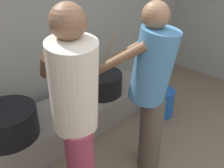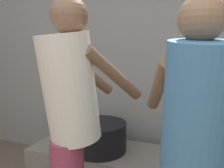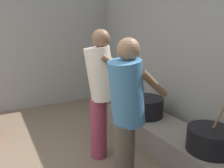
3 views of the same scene
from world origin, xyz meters
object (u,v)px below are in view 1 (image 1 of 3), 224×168
cook_in_blue_shirt (151,85)px  cooking_pot_secondary (7,123)px  cook_in_cream_shirt (76,111)px  bucket_blue_plastic (161,102)px  cooking_pot_main (101,83)px

cook_in_blue_shirt → cooking_pot_secondary: bearing=135.3°
cooking_pot_secondary → cook_in_cream_shirt: bearing=-76.6°
cook_in_cream_shirt → cook_in_blue_shirt: bearing=-5.8°
cook_in_cream_shirt → bucket_blue_plastic: size_ratio=4.66×
cooking_pot_main → cook_in_blue_shirt: cook_in_blue_shirt is taller
cooking_pot_main → bucket_blue_plastic: 0.78m
cooking_pot_main → bucket_blue_plastic: size_ratio=2.07×
cooking_pot_main → cooking_pot_secondary: bearing=-179.4°
cooking_pot_main → cooking_pot_secondary: 1.12m
cook_in_blue_shirt → bucket_blue_plastic: bearing=27.4°
cooking_pot_secondary → cook_in_blue_shirt: size_ratio=0.35×
cooking_pot_main → cooking_pot_secondary: cooking_pot_main is taller
cooking_pot_main → cook_in_blue_shirt: size_ratio=0.46×
cook_in_cream_shirt → cooking_pot_main: bearing=41.3°
cook_in_cream_shirt → cook_in_blue_shirt: 0.70m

